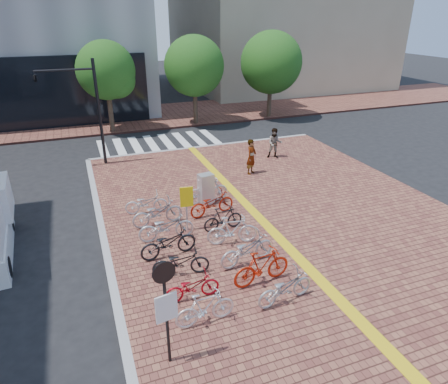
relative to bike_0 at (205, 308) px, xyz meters
name	(u,v)px	position (x,y,z in m)	size (l,w,h in m)	color
ground	(235,263)	(1.89, 2.49, -0.65)	(120.00, 120.00, 0.00)	black
sidewalk	(420,342)	(4.89, -2.51, -0.57)	(14.00, 34.00, 0.15)	brown
tactile_strip	(389,351)	(3.89, -2.51, -0.49)	(0.40, 34.00, 0.01)	gold
kerb_north	(207,147)	(4.89, 14.49, -0.57)	(14.00, 0.25, 0.15)	gray
far_sidewalk	(134,118)	(1.89, 23.49, -0.57)	(70.00, 8.00, 0.15)	brown
crosswalk	(160,143)	(2.39, 16.49, -0.64)	(7.50, 4.00, 0.01)	silver
street_trees	(209,67)	(6.93, 19.95, 3.45)	(16.20, 4.60, 6.35)	#38281E
bike_0	(205,308)	(0.00, 0.00, 0.00)	(0.47, 1.65, 0.99)	silver
bike_1	(192,287)	(-0.04, 1.07, -0.07)	(0.56, 1.60, 0.84)	#B50C1A
bike_2	(181,262)	(-0.03, 2.30, -0.03)	(0.62, 1.78, 0.94)	black
bike_3	(168,243)	(-0.14, 3.48, 0.01)	(0.68, 1.94, 1.02)	black
bike_4	(166,227)	(0.03, 4.54, 0.03)	(0.70, 1.99, 1.05)	silver
bike_5	(157,212)	(-0.02, 5.75, 0.03)	(0.69, 1.98, 1.04)	#ACABB0
bike_6	(146,203)	(-0.24, 6.89, -0.04)	(0.60, 1.72, 0.90)	silver
bike_7	(285,288)	(2.37, 0.03, -0.02)	(0.63, 1.81, 0.95)	#A9A8AD
bike_8	(262,267)	(2.14, 1.05, 0.08)	(0.54, 1.91, 1.15)	red
bike_9	(247,249)	(2.14, 2.16, 0.03)	(0.69, 1.99, 1.04)	#AFAEB3
bike_10	(232,230)	(2.14, 3.43, 0.05)	(0.51, 1.81, 1.09)	silver
bike_11	(223,218)	(2.19, 4.48, -0.02)	(0.44, 1.57, 0.95)	black
bike_12	(212,203)	(2.20, 5.79, 0.01)	(0.67, 1.92, 1.01)	#A01E0B
bike_13	(207,191)	(2.37, 6.91, 0.08)	(0.54, 1.91, 1.15)	silver
pedestrian_a	(251,157)	(5.55, 9.37, 0.40)	(0.65, 0.43, 1.79)	gray
pedestrian_b	(275,143)	(7.77, 11.10, 0.35)	(0.82, 0.64, 1.69)	#454B57
utility_box	(206,189)	(2.32, 6.88, 0.17)	(0.61, 0.45, 1.34)	silver
yellow_sign	(186,201)	(0.92, 4.90, 0.74)	(0.49, 0.14, 1.79)	#B7B7BC
notice_sign	(166,302)	(-1.19, -0.94, 1.29)	(0.52, 0.16, 2.83)	black
traffic_light_pole	(70,95)	(-2.49, 13.57, 3.27)	(2.93, 1.13, 5.46)	black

